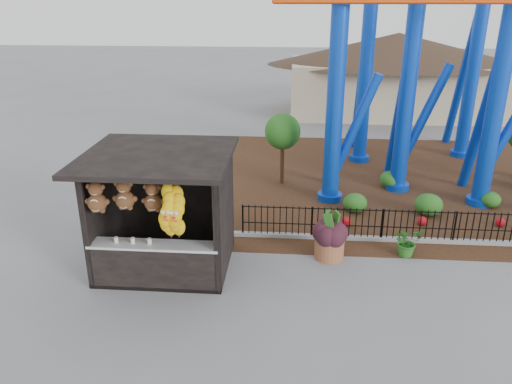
# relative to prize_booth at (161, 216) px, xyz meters

# --- Properties ---
(ground) EXTENTS (120.00, 120.00, 0.00)m
(ground) POSITION_rel_prize_booth_xyz_m (3.00, -0.92, -1.53)
(ground) COLOR slate
(ground) RESTS_ON ground
(mulch_bed) EXTENTS (18.00, 12.00, 0.02)m
(mulch_bed) POSITION_rel_prize_booth_xyz_m (7.00, 7.08, -1.52)
(mulch_bed) COLOR #331E11
(mulch_bed) RESTS_ON ground
(curb) EXTENTS (18.00, 0.18, 0.12)m
(curb) POSITION_rel_prize_booth_xyz_m (7.00, 2.08, -1.47)
(curb) COLOR gray
(curb) RESTS_ON ground
(prize_booth) EXTENTS (3.50, 3.40, 3.12)m
(prize_booth) POSITION_rel_prize_booth_xyz_m (0.00, 0.00, 0.00)
(prize_booth) COLOR black
(prize_booth) RESTS_ON ground
(picket_fence) EXTENTS (12.20, 0.06, 1.00)m
(picket_fence) POSITION_rel_prize_booth_xyz_m (7.90, 2.08, -1.03)
(picket_fence) COLOR black
(picket_fence) RESTS_ON ground
(roller_coaster) EXTENTS (11.00, 6.37, 10.82)m
(roller_coaster) POSITION_rel_prize_booth_xyz_m (8.12, 7.31, 4.91)
(roller_coaster) COLOR #0B3CBF
(roller_coaster) RESTS_ON ground
(terracotta_planter) EXTENTS (1.00, 1.00, 0.62)m
(terracotta_planter) POSITION_rel_prize_booth_xyz_m (4.24, 0.99, -1.22)
(terracotta_planter) COLOR #985637
(terracotta_planter) RESTS_ON ground
(planter_foliage) EXTENTS (0.70, 0.70, 0.64)m
(planter_foliage) POSITION_rel_prize_booth_xyz_m (4.24, 0.99, -0.59)
(planter_foliage) COLOR black
(planter_foliage) RESTS_ON terracotta_planter
(potted_plant) EXTENTS (0.95, 0.89, 0.84)m
(potted_plant) POSITION_rel_prize_booth_xyz_m (6.34, 1.28, -1.11)
(potted_plant) COLOR #205619
(potted_plant) RESTS_ON ground
(landscaping) EXTENTS (6.80, 4.07, 0.70)m
(landscaping) POSITION_rel_prize_booth_xyz_m (7.59, 4.65, -1.21)
(landscaping) COLOR #225819
(landscaping) RESTS_ON mulch_bed
(pavilion) EXTENTS (15.00, 15.00, 4.80)m
(pavilion) POSITION_rel_prize_booth_xyz_m (9.00, 19.08, 1.54)
(pavilion) COLOR #BFAD8C
(pavilion) RESTS_ON ground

